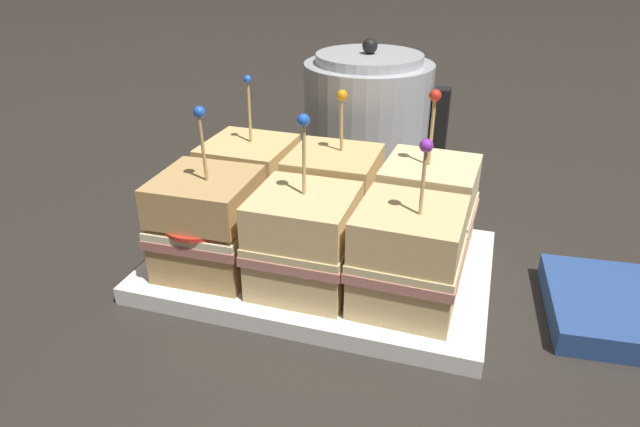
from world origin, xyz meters
The scene contains 10 objects.
ground_plane centered at (0.00, 0.00, 0.00)m, with size 6.00×6.00×0.00m, color #2D2823.
serving_platter centered at (0.00, 0.00, 0.01)m, with size 0.35×0.23×0.02m.
sandwich_front_left centered at (-0.10, -0.05, 0.07)m, with size 0.10×0.10×0.17m.
sandwich_front_center centered at (0.00, -0.05, 0.07)m, with size 0.10×0.10×0.17m.
sandwich_front_right centered at (0.10, -0.05, 0.07)m, with size 0.10×0.10×0.16m.
sandwich_back_left centered at (-0.10, 0.05, 0.07)m, with size 0.10×0.10×0.17m.
sandwich_back_center centered at (0.00, 0.05, 0.07)m, with size 0.10×0.10×0.17m.
sandwich_back_right centered at (0.10, 0.05, 0.07)m, with size 0.10×0.10×0.18m.
kettle_steel centered at (-0.01, 0.25, 0.09)m, with size 0.19×0.17×0.20m.
napkin_stack centered at (0.30, 0.01, 0.01)m, with size 0.15×0.15×0.02m.
Camera 1 is at (0.15, -0.49, 0.33)m, focal length 32.00 mm.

